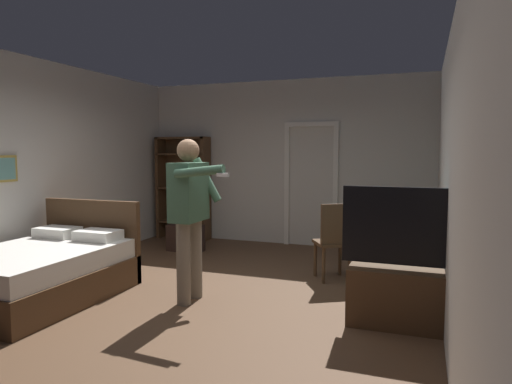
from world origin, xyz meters
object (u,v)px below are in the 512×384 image
Objects in this scene: tv_flatscreen at (409,287)px; wooden_chair at (334,238)px; bookshelf at (184,184)px; bed at (42,271)px; bottle_on_table at (399,222)px; laptop at (385,225)px; person_blue_shirt at (190,207)px; suitcase_dark at (186,238)px; side_table at (387,247)px.

wooden_chair is at bearing 125.85° from tv_flatscreen.
bed is at bearing -86.16° from bookshelf.
bed reaches higher than bottle_on_table.
laptop is 0.20× the size of person_blue_shirt.
wooden_chair is (-0.78, 0.07, -0.25)m from bottle_on_table.
person_blue_shirt is at bearing -55.71° from suitcase_dark.
bed is 2.72× the size of side_table.
wooden_chair is at bearing 176.78° from laptop.
bookshelf is 1.44× the size of tv_flatscreen.
bottle_on_table is 0.24× the size of wooden_chair.
bottle_on_table is 0.82m from wooden_chair.
tv_flatscreen is 1.36m from laptop.
bookshelf is at bearing 154.02° from bottle_on_table.
wooden_chair is (-0.64, -0.01, 0.07)m from side_table.
suitcase_dark is (-2.61, 0.87, -0.33)m from wooden_chair.
suitcase_dark is (-1.28, 2.19, -0.82)m from person_blue_shirt.
bookshelf is at bearing 154.16° from side_table.
laptop is 0.61× the size of suitcase_dark.
tv_flatscreen reaches higher than laptop.
suitcase_dark is (0.32, 2.68, -0.09)m from bed.
bookshelf is 1.40m from suitcase_dark.
bookshelf reaches higher than bottle_on_table.
side_table reaches higher than suitcase_dark.
laptop is 1.52× the size of bottle_on_table.
suitcase_dark is at bearing 164.36° from laptop.
bookshelf is 1.07× the size of person_blue_shirt.
bookshelf reaches higher than tv_flatscreen.
person_blue_shirt is at bearing 17.02° from bed.
bed reaches higher than wooden_chair.
laptop is at bearing -11.67° from suitcase_dark.
bed is 4.12m from bottle_on_table.
bottle_on_table is 0.40× the size of suitcase_dark.
wooden_chair reaches higher than laptop.
tv_flatscreen is 1.61m from wooden_chair.
suitcase_dark is at bearing -60.15° from bookshelf.
bed is at bearing -92.84° from suitcase_dark.
bookshelf is 8.10× the size of bottle_on_table.
wooden_chair is at bearing -179.22° from side_table.
bottle_on_table is at bearing 25.19° from bed.
bookshelf is 5.32× the size of laptop.
side_table is at bearing 34.16° from person_blue_shirt.
bottle_on_table is at bearing 30.77° from person_blue_shirt.
side_table is 0.28m from laptop.
suitcase_dark is at bearing 148.58° from tv_flatscreen.
bookshelf is 3.70m from wooden_chair.
wooden_chair is 1.71× the size of suitcase_dark.
laptop is 0.65m from wooden_chair.
bottle_on_table is 3.56m from suitcase_dark.
bookshelf is 3.67m from person_blue_shirt.
laptop is at bearing -26.52° from bookshelf.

